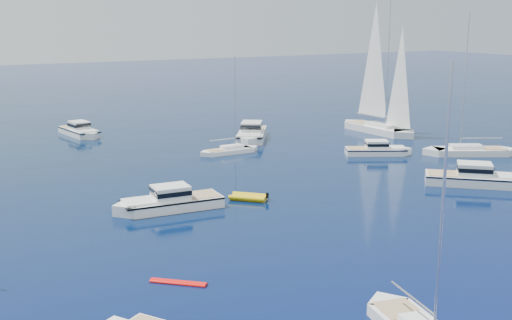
{
  "coord_description": "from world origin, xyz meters",
  "views": [
    {
      "loc": [
        -26.95,
        -25.13,
        15.28
      ],
      "look_at": [
        1.87,
        25.71,
        2.2
      ],
      "focal_mm": 44.67,
      "sensor_mm": 36.0,
      "label": 1
    }
  ],
  "objects": [
    {
      "name": "motor_cruiser_horizon",
      "position": [
        -6.23,
        58.88,
        0.0
      ],
      "size": [
        4.21,
        9.5,
        2.41
      ],
      "primitive_type": null,
      "rotation": [
        0.0,
        0.0,
        3.3
      ],
      "color": "silver",
      "rests_on": "ground"
    },
    {
      "name": "ground",
      "position": [
        0.0,
        0.0,
        0.0
      ],
      "size": [
        400.0,
        400.0,
        0.0
      ],
      "primitive_type": "plane",
      "color": "#080E4E",
      "rests_on": "ground"
    },
    {
      "name": "motor_cruiser_far_r",
      "position": [
        20.24,
        29.86,
        0.0
      ],
      "size": [
        8.28,
        6.01,
        2.12
      ],
      "primitive_type": null,
      "rotation": [
        0.0,
        0.0,
        4.22
      ],
      "color": "silver",
      "rests_on": "ground"
    },
    {
      "name": "kayak_orange",
      "position": [
        -13.68,
        7.55,
        0.0
      ],
      "size": [
        2.91,
        2.72,
        0.3
      ],
      "primitive_type": null,
      "rotation": [
        0.0,
        0.0,
        0.83
      ],
      "color": "red",
      "rests_on": "ground"
    },
    {
      "name": "sailboat_sails_r",
      "position": [
        29.82,
        41.23,
        0.0
      ],
      "size": [
        4.47,
        13.91,
        20.14
      ],
      "primitive_type": null,
      "rotation": [
        0.0,
        0.0,
        3.21
      ],
      "color": "silver",
      "rests_on": "ground"
    },
    {
      "name": "sailboat_centre",
      "position": [
        5.83,
        38.91,
        0.0
      ],
      "size": [
        7.81,
        2.13,
        11.44
      ],
      "primitive_type": null,
      "rotation": [
        0.0,
        0.0,
        4.73
      ],
      "color": "white",
      "rests_on": "ground"
    },
    {
      "name": "sailboat_mid_r",
      "position": [
        29.34,
        24.66,
        0.0
      ],
      "size": [
        11.3,
        8.02,
        16.59
      ],
      "primitive_type": null,
      "rotation": [
        0.0,
        0.0,
        1.07
      ],
      "color": "silver",
      "rests_on": "ground"
    },
    {
      "name": "tender_yellow",
      "position": [
        -1.56,
        20.96,
        0.0
      ],
      "size": [
        3.68,
        3.68,
        0.95
      ],
      "primitive_type": null,
      "rotation": [
        0.0,
        0.0,
        0.78
      ],
      "color": "yellow",
      "rests_on": "ground"
    },
    {
      "name": "motor_cruiser_centre",
      "position": [
        -8.59,
        21.71,
        0.0
      ],
      "size": [
        9.85,
        3.69,
        2.53
      ],
      "primitive_type": null,
      "rotation": [
        0.0,
        0.0,
        1.49
      ],
      "color": "silver",
      "rests_on": "ground"
    },
    {
      "name": "motor_cruiser_right",
      "position": [
        19.36,
        14.82,
        0.0
      ],
      "size": [
        9.62,
        9.19,
        2.67
      ],
      "primitive_type": null,
      "rotation": [
        0.0,
        0.0,
        3.97
      ],
      "color": "silver",
      "rests_on": "ground"
    },
    {
      "name": "motor_cruiser_distant",
      "position": [
        12.2,
        45.09,
        0.0
      ],
      "size": [
        8.95,
        11.02,
        2.89
      ],
      "primitive_type": null,
      "rotation": [
        0.0,
        0.0,
        2.55
      ],
      "color": "silver",
      "rests_on": "ground"
    },
    {
      "name": "sailboat_sails_far",
      "position": [
        53.38,
        69.92,
        0.0
      ],
      "size": [
        8.74,
        9.35,
        14.94
      ],
      "primitive_type": null,
      "rotation": [
        0.0,
        0.0,
        2.41
      ],
      "color": "white",
      "rests_on": "ground"
    }
  ]
}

